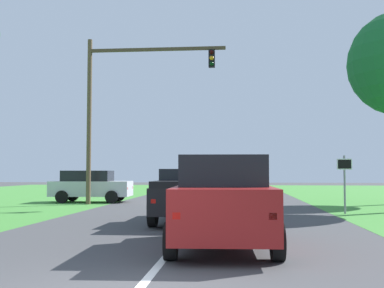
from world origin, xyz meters
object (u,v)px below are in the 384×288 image
at_px(red_suv_near, 223,200).
at_px(keep_moving_sign, 345,176).
at_px(pickup_truck_lead, 191,194).
at_px(crossing_suv_far, 90,186).
at_px(traffic_light, 122,96).

distance_m(red_suv_near, keep_moving_sign, 10.24).
bearing_deg(pickup_truck_lead, crossing_suv_far, 122.90).
bearing_deg(pickup_truck_lead, red_suv_near, -77.27).
height_order(red_suv_near, crossing_suv_far, red_suv_near).
height_order(traffic_light, crossing_suv_far, traffic_light).
height_order(pickup_truck_lead, keep_moving_sign, keep_moving_sign).
bearing_deg(keep_moving_sign, traffic_light, 155.48).
height_order(keep_moving_sign, crossing_suv_far, keep_moving_sign).
xyz_separation_m(keep_moving_sign, crossing_suv_far, (-12.39, 6.43, -0.58)).
bearing_deg(traffic_light, red_suv_near, -67.85).
bearing_deg(crossing_suv_far, traffic_light, -39.26).
relative_size(traffic_light, crossing_suv_far, 1.96).
height_order(pickup_truck_lead, crossing_suv_far, pickup_truck_lead).
xyz_separation_m(pickup_truck_lead, keep_moving_sign, (5.85, 3.68, 0.57)).
xyz_separation_m(red_suv_near, keep_moving_sign, (4.62, 9.13, 0.44)).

